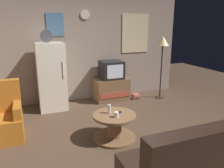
{
  "coord_description": "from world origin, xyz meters",
  "views": [
    {
      "loc": [
        -1.39,
        -2.97,
        1.87
      ],
      "look_at": [
        0.15,
        0.9,
        0.75
      ],
      "focal_mm": 35.37,
      "sensor_mm": 36.0,
      "label": 1
    }
  ],
  "objects_px": {
    "wine_glass": "(109,109)",
    "armchair": "(1,119)",
    "remote_control": "(118,113)",
    "couch": "(199,166)",
    "coffee_table": "(114,126)",
    "crt_tv": "(111,70)",
    "book_stack": "(136,96)",
    "fridge": "(51,76)",
    "mug_ceramic_white": "(116,115)",
    "tv_stand": "(111,89)",
    "standing_lamp": "(163,46)"
  },
  "relations": [
    {
      "from": "wine_glass",
      "to": "book_stack",
      "type": "relative_size",
      "value": 0.74
    },
    {
      "from": "standing_lamp",
      "to": "book_stack",
      "type": "distance_m",
      "value": 1.45
    },
    {
      "from": "wine_glass",
      "to": "armchair",
      "type": "height_order",
      "value": "armchair"
    },
    {
      "from": "fridge",
      "to": "wine_glass",
      "type": "xyz_separation_m",
      "value": [
        0.72,
        -1.74,
        -0.24
      ]
    },
    {
      "from": "crt_tv",
      "to": "book_stack",
      "type": "distance_m",
      "value": 0.96
    },
    {
      "from": "couch",
      "to": "book_stack",
      "type": "bearing_deg",
      "value": 74.88
    },
    {
      "from": "fridge",
      "to": "couch",
      "type": "height_order",
      "value": "fridge"
    },
    {
      "from": "standing_lamp",
      "to": "wine_glass",
      "type": "xyz_separation_m",
      "value": [
        -2.01,
        -1.5,
        -0.85
      ]
    },
    {
      "from": "armchair",
      "to": "couch",
      "type": "height_order",
      "value": "armchair"
    },
    {
      "from": "coffee_table",
      "to": "wine_glass",
      "type": "distance_m",
      "value": 0.31
    },
    {
      "from": "couch",
      "to": "armchair",
      "type": "bearing_deg",
      "value": 134.93
    },
    {
      "from": "book_stack",
      "to": "crt_tv",
      "type": "bearing_deg",
      "value": 163.8
    },
    {
      "from": "tv_stand",
      "to": "remote_control",
      "type": "height_order",
      "value": "tv_stand"
    },
    {
      "from": "remote_control",
      "to": "armchair",
      "type": "relative_size",
      "value": 0.16
    },
    {
      "from": "fridge",
      "to": "tv_stand",
      "type": "xyz_separation_m",
      "value": [
        1.47,
        0.08,
        -0.47
      ]
    },
    {
      "from": "fridge",
      "to": "standing_lamp",
      "type": "bearing_deg",
      "value": -5.17
    },
    {
      "from": "coffee_table",
      "to": "mug_ceramic_white",
      "type": "bearing_deg",
      "value": -96.99
    },
    {
      "from": "crt_tv",
      "to": "coffee_table",
      "type": "height_order",
      "value": "crt_tv"
    },
    {
      "from": "wine_glass",
      "to": "book_stack",
      "type": "distance_m",
      "value": 2.18
    },
    {
      "from": "tv_stand",
      "to": "crt_tv",
      "type": "relative_size",
      "value": 1.56
    },
    {
      "from": "fridge",
      "to": "book_stack",
      "type": "bearing_deg",
      "value": -2.84
    },
    {
      "from": "mug_ceramic_white",
      "to": "fridge",
      "type": "bearing_deg",
      "value": 111.56
    },
    {
      "from": "tv_stand",
      "to": "wine_glass",
      "type": "bearing_deg",
      "value": -112.36
    },
    {
      "from": "standing_lamp",
      "to": "armchair",
      "type": "distance_m",
      "value": 3.94
    },
    {
      "from": "coffee_table",
      "to": "couch",
      "type": "xyz_separation_m",
      "value": [
        0.44,
        -1.48,
        0.09
      ]
    },
    {
      "from": "crt_tv",
      "to": "wine_glass",
      "type": "height_order",
      "value": "crt_tv"
    },
    {
      "from": "standing_lamp",
      "to": "couch",
      "type": "bearing_deg",
      "value": -116.23
    },
    {
      "from": "remote_control",
      "to": "armchair",
      "type": "height_order",
      "value": "armchair"
    },
    {
      "from": "coffee_table",
      "to": "armchair",
      "type": "height_order",
      "value": "armchair"
    },
    {
      "from": "armchair",
      "to": "book_stack",
      "type": "bearing_deg",
      "value": 17.71
    },
    {
      "from": "crt_tv",
      "to": "coffee_table",
      "type": "relative_size",
      "value": 0.75
    },
    {
      "from": "mug_ceramic_white",
      "to": "book_stack",
      "type": "xyz_separation_m",
      "value": [
        1.32,
        1.84,
        -0.42
      ]
    },
    {
      "from": "couch",
      "to": "book_stack",
      "type": "xyz_separation_m",
      "value": [
        0.86,
        3.2,
        -0.25
      ]
    },
    {
      "from": "standing_lamp",
      "to": "remote_control",
      "type": "relative_size",
      "value": 10.6
    },
    {
      "from": "crt_tv",
      "to": "standing_lamp",
      "type": "bearing_deg",
      "value": -14.37
    },
    {
      "from": "fridge",
      "to": "couch",
      "type": "relative_size",
      "value": 1.04
    },
    {
      "from": "crt_tv",
      "to": "fridge",
      "type": "bearing_deg",
      "value": -177.12
    },
    {
      "from": "mug_ceramic_white",
      "to": "remote_control",
      "type": "xyz_separation_m",
      "value": [
        0.08,
        0.13,
        -0.03
      ]
    },
    {
      "from": "tv_stand",
      "to": "coffee_table",
      "type": "relative_size",
      "value": 1.17
    },
    {
      "from": "standing_lamp",
      "to": "coffee_table",
      "type": "relative_size",
      "value": 2.21
    },
    {
      "from": "tv_stand",
      "to": "mug_ceramic_white",
      "type": "distance_m",
      "value": 2.15
    },
    {
      "from": "wine_glass",
      "to": "armchair",
      "type": "xyz_separation_m",
      "value": [
        -1.71,
        0.66,
        -0.17
      ]
    },
    {
      "from": "crt_tv",
      "to": "armchair",
      "type": "height_order",
      "value": "crt_tv"
    },
    {
      "from": "fridge",
      "to": "wine_glass",
      "type": "relative_size",
      "value": 11.8
    },
    {
      "from": "crt_tv",
      "to": "remote_control",
      "type": "bearing_deg",
      "value": -108.33
    },
    {
      "from": "armchair",
      "to": "book_stack",
      "type": "relative_size",
      "value": 4.71
    },
    {
      "from": "standing_lamp",
      "to": "couch",
      "type": "relative_size",
      "value": 0.94
    },
    {
      "from": "crt_tv",
      "to": "standing_lamp",
      "type": "relative_size",
      "value": 0.34
    },
    {
      "from": "remote_control",
      "to": "standing_lamp",
      "type": "bearing_deg",
      "value": 8.39
    },
    {
      "from": "remote_control",
      "to": "couch",
      "type": "relative_size",
      "value": 0.09
    }
  ]
}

